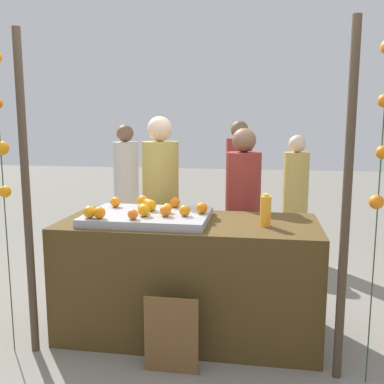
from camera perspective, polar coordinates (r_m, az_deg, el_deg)
The scene contains 28 objects.
ground_plane at distance 3.65m, azimuth -0.39°, elevation -17.68°, with size 24.00×24.00×0.00m, color gray.
stall_counter at distance 3.47m, azimuth -0.40°, elevation -11.04°, with size 1.96×0.85×0.90m, color #4C3819.
orange_tray at distance 3.37m, azimuth -5.73°, elevation -3.21°, with size 0.93×0.67×0.06m, color #9EA0A5.
orange_0 at distance 3.14m, azimuth -7.74°, elevation -2.90°, with size 0.08×0.08×0.08m, color orange.
orange_1 at distance 3.49m, azimuth -5.77°, elevation -1.56°, with size 0.08×0.08×0.08m, color orange.
orange_2 at distance 3.63m, azimuth -6.46°, elevation -1.13°, with size 0.09×0.09×0.09m, color orange.
orange_3 at distance 3.42m, azimuth -5.43°, elevation -1.74°, with size 0.09×0.09×0.09m, color orange.
orange_4 at distance 3.30m, azimuth 1.27°, elevation -2.13°, with size 0.09×0.09×0.09m, color orange.
orange_5 at distance 3.55m, azimuth -2.23°, elevation -1.37°, with size 0.08×0.08×0.08m, color orange.
orange_6 at distance 3.61m, azimuth -9.97°, elevation -1.29°, with size 0.08×0.08×0.08m, color orange.
orange_7 at distance 3.21m, azimuth -11.99°, elevation -2.66°, with size 0.09×0.09×0.09m, color orange.
orange_8 at distance 3.23m, azimuth -6.28°, elevation -2.39°, with size 0.09×0.09×0.09m, color orange.
orange_9 at distance 3.24m, azimuth -13.25°, elevation -2.55°, with size 0.09×0.09×0.09m, color orange.
orange_10 at distance 3.22m, azimuth -0.96°, elevation -2.45°, with size 0.08×0.08×0.08m, color orange.
orange_11 at distance 3.22m, azimuth -3.48°, elevation -2.45°, with size 0.09×0.09×0.09m, color orange.
orange_12 at distance 3.33m, azimuth -6.46°, elevation -2.15°, with size 0.08×0.08×0.08m, color orange.
orange_13 at distance 3.33m, azimuth -3.27°, elevation -2.12°, with size 0.07×0.07×0.07m, color orange.
juice_bottle at distance 3.20m, azimuth 9.58°, elevation -2.45°, with size 0.08×0.08×0.24m.
chalkboard_sign at distance 3.03m, azimuth -2.71°, elevation -18.25°, with size 0.36×0.03×0.53m.
vendor_left at distance 4.12m, azimuth -4.10°, elevation -2.86°, with size 0.34×0.34×1.70m.
vendor_right at distance 4.04m, azimuth 6.62°, elevation -3.87°, with size 0.32×0.32×1.59m.
crowd_person_0 at distance 5.35m, azimuth 13.31°, elevation -1.32°, with size 0.30×0.30×1.49m.
crowd_person_1 at distance 5.70m, azimuth 6.08°, elevation 0.30°, with size 0.33×0.33×1.66m.
crowd_person_2 at distance 5.74m, azimuth -8.55°, elevation 0.07°, with size 0.32×0.32×1.61m.
canopy_post_left at distance 3.22m, azimuth -20.80°, elevation -0.71°, with size 0.06×0.06×2.26m, color #473828.
canopy_post_right at distance 2.84m, azimuth 19.49°, elevation -1.89°, with size 0.06×0.06×2.26m, color #473828.
garland_strand_left at distance 3.23m, azimuth -23.83°, elevation 7.96°, with size 0.10×0.10×2.17m.
garland_strand_right at distance 2.80m, azimuth 23.62°, elevation 7.08°, with size 0.10×0.10×2.17m.
Camera 1 is at (0.54, -3.21, 1.65)m, focal length 40.85 mm.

